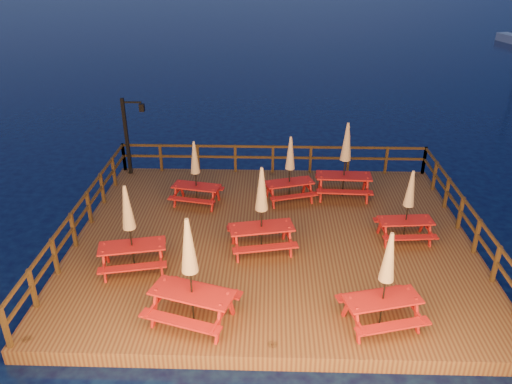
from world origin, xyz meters
TOP-DOWN VIEW (x-y plane):
  - ground at (0.00, 0.00)m, footprint 500.00×500.00m
  - deck at (0.00, 0.00)m, footprint 12.00×10.00m
  - deck_piles at (0.00, 0.00)m, footprint 11.44×9.44m
  - railing at (0.00, 1.78)m, footprint 11.80×9.75m
  - lamp_post at (-5.39, 4.55)m, footprint 0.85×0.18m
  - picnic_table_0 at (0.57, 2.44)m, footprint 1.97×1.78m
  - picnic_table_1 at (-3.81, -1.80)m, footprint 2.05×1.81m
  - picnic_table_2 at (3.97, -0.05)m, footprint 1.70×1.44m
  - picnic_table_3 at (-1.88, -3.85)m, footprint 2.34×2.11m
  - picnic_table_4 at (2.53, -3.85)m, footprint 2.07×1.84m
  - picnic_table_5 at (-2.61, 2.09)m, footprint 1.83×1.61m
  - picnic_table_6 at (2.48, 2.80)m, footprint 1.97×1.65m
  - picnic_table_7 at (-0.33, -0.76)m, footprint 2.12×1.86m

SIDE VIEW (x-z plane):
  - deck_piles at x=0.00m, z-range -1.00..0.40m
  - ground at x=0.00m, z-range 0.00..0.00m
  - deck at x=0.00m, z-range 0.00..0.40m
  - railing at x=0.00m, z-range 0.61..1.71m
  - picnic_table_2 at x=3.97m, z-range 0.44..2.73m
  - picnic_table_5 at x=-2.61m, z-range 0.44..2.73m
  - picnic_table_0 at x=0.57m, z-range 0.45..2.80m
  - picnic_table_4 at x=2.53m, z-range 0.45..2.96m
  - picnic_table_1 at x=-3.81m, z-range 0.45..3.00m
  - picnic_table_7 at x=-0.33m, z-range 0.45..3.09m
  - picnic_table_6 at x=2.48m, z-range 0.45..3.18m
  - picnic_table_3 at x=-1.88m, z-range 0.45..3.24m
  - lamp_post at x=-5.39m, z-range 0.70..3.70m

